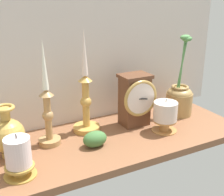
# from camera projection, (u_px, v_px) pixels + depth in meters

# --- Properties ---
(ground_plane) EXTENTS (1.00, 0.36, 0.02)m
(ground_plane) POSITION_uv_depth(u_px,v_px,m) (103.00, 142.00, 1.00)
(ground_plane) COLOR brown
(back_wall) EXTENTS (1.20, 0.02, 0.65)m
(back_wall) POSITION_uv_depth(u_px,v_px,m) (78.00, 34.00, 1.04)
(back_wall) COLOR silver
(back_wall) RESTS_ON ground_plane
(mantel_clock) EXTENTS (0.13, 0.10, 0.19)m
(mantel_clock) POSITION_uv_depth(u_px,v_px,m) (135.00, 99.00, 1.07)
(mantel_clock) COLOR brown
(mantel_clock) RESTS_ON ground_plane
(candlestick_tall_left) EXTENTS (0.07, 0.07, 0.34)m
(candlestick_tall_left) POSITION_uv_depth(u_px,v_px,m) (47.00, 111.00, 0.93)
(candlestick_tall_left) COLOR #AB814F
(candlestick_tall_left) RESTS_ON ground_plane
(candlestick_tall_center) EXTENTS (0.09, 0.09, 0.36)m
(candlestick_tall_center) POSITION_uv_depth(u_px,v_px,m) (86.00, 102.00, 1.02)
(candlestick_tall_center) COLOR gold
(candlestick_tall_center) RESTS_ON ground_plane
(brass_vase_bulbous) EXTENTS (0.10, 0.10, 0.16)m
(brass_vase_bulbous) POSITION_uv_depth(u_px,v_px,m) (8.00, 135.00, 0.87)
(brass_vase_bulbous) COLOR gold
(brass_vase_bulbous) RESTS_ON ground_plane
(brass_vase_jar) EXTENTS (0.10, 0.10, 0.31)m
(brass_vase_jar) POSITION_uv_depth(u_px,v_px,m) (179.00, 98.00, 1.17)
(brass_vase_jar) COLOR #A07E48
(brass_vase_jar) RESTS_ON ground_plane
(pillar_candle_front) EXTENTS (0.09, 0.09, 0.12)m
(pillar_candle_front) POSITION_uv_depth(u_px,v_px,m) (19.00, 157.00, 0.78)
(pillar_candle_front) COLOR #B68E3D
(pillar_candle_front) RESTS_ON ground_plane
(pillar_candle_near_clock) EXTENTS (0.09, 0.09, 0.12)m
(pillar_candle_near_clock) POSITION_uv_depth(u_px,v_px,m) (165.00, 115.00, 1.04)
(pillar_candle_near_clock) COLOR #BB8448
(pillar_candle_near_clock) RESTS_ON ground_plane
(ivy_sprig) EXTENTS (0.08, 0.05, 0.05)m
(ivy_sprig) POSITION_uv_depth(u_px,v_px,m) (95.00, 139.00, 0.94)
(ivy_sprig) COLOR #406F37
(ivy_sprig) RESTS_ON ground_plane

